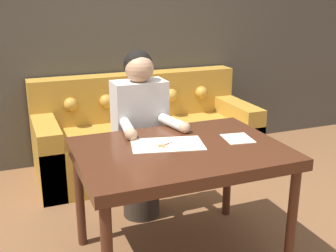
% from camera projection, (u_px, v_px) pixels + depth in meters
% --- Properties ---
extents(wall_back, '(8.00, 0.06, 2.60)m').
position_uv_depth(wall_back, '(108.00, 31.00, 4.11)').
color(wall_back, '#474238').
rests_on(wall_back, ground_plane).
extents(dining_table, '(1.24, 0.89, 0.76)m').
position_uv_depth(dining_table, '(180.00, 160.00, 2.55)').
color(dining_table, '#472314').
rests_on(dining_table, ground_plane).
extents(couch, '(2.08, 0.89, 0.89)m').
position_uv_depth(couch, '(145.00, 137.00, 4.10)').
color(couch, '#B7842D').
rests_on(couch, ground_plane).
extents(person, '(0.45, 0.56, 1.28)m').
position_uv_depth(person, '(140.00, 136.00, 3.09)').
color(person, '#33281E').
rests_on(person, ground_plane).
extents(pattern_paper_main, '(0.49, 0.35, 0.00)m').
position_uv_depth(pattern_paper_main, '(167.00, 144.00, 2.58)').
color(pattern_paper_main, beige).
rests_on(pattern_paper_main, dining_table).
extents(pattern_paper_offcut, '(0.20, 0.22, 0.00)m').
position_uv_depth(pattern_paper_offcut, '(238.00, 138.00, 2.68)').
color(pattern_paper_offcut, beige).
rests_on(pattern_paper_offcut, dining_table).
extents(scissors, '(0.23, 0.14, 0.01)m').
position_uv_depth(scissors, '(166.00, 145.00, 2.57)').
color(scissors, silver).
rests_on(scissors, dining_table).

